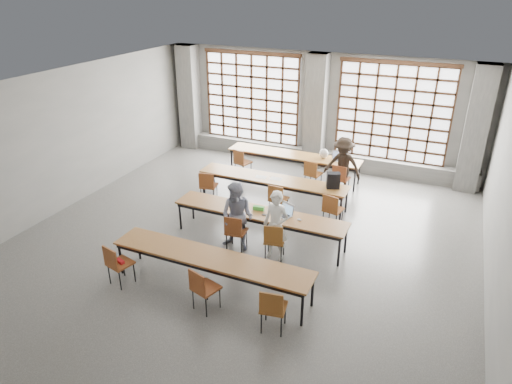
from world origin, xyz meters
TOP-DOWN VIEW (x-y plane):
  - floor at (0.00, 0.00)m, footprint 11.00×11.00m
  - ceiling at (0.00, 0.00)m, footprint 11.00×11.00m
  - wall_back at (0.00, 5.50)m, footprint 10.00×0.00m
  - wall_front at (0.00, -5.50)m, footprint 10.00×0.00m
  - wall_left at (-5.00, 0.00)m, footprint 0.00×11.00m
  - wall_right at (5.00, 0.00)m, footprint 0.00×11.00m
  - column_left at (-4.50, 5.22)m, footprint 0.60×0.55m
  - column_mid at (0.00, 5.22)m, footprint 0.60×0.55m
  - column_right at (4.50, 5.22)m, footprint 0.60×0.55m
  - window_left at (-2.25, 5.42)m, footprint 3.32×0.12m
  - window_right at (2.25, 5.42)m, footprint 3.32×0.12m
  - sill_ledge at (0.00, 5.30)m, footprint 9.80×0.35m
  - desk_row_a at (-0.26, 4.03)m, footprint 4.00×0.70m
  - desk_row_b at (-0.16, 2.12)m, footprint 4.00×0.70m
  - desk_row_c at (0.29, 0.24)m, footprint 4.00×0.70m
  - desk_row_d at (0.18, -1.79)m, footprint 4.00×0.70m
  - chair_back_left at (-1.68, 3.40)m, footprint 0.52×0.52m
  - chair_back_mid at (0.53, 3.40)m, footprint 0.49×0.49m
  - chair_back_right at (1.33, 3.40)m, footprint 0.47×0.47m
  - chair_mid_left at (-1.74, 1.49)m, footprint 0.50×0.50m
  - chair_mid_centre at (0.23, 1.49)m, footprint 0.45×0.45m
  - chair_mid_right at (1.62, 1.49)m, footprint 0.49×0.49m
  - chair_front_left at (-0.01, -0.39)m, footprint 0.45×0.46m
  - chair_front_right at (0.90, -0.39)m, footprint 0.49×0.50m
  - chair_near_left at (-1.54, -2.41)m, footprint 0.51×0.51m
  - chair_near_mid at (0.35, -2.41)m, footprint 0.53×0.53m
  - chair_near_right at (1.69, -2.41)m, footprint 0.48×0.49m
  - student_male at (0.89, -0.26)m, footprint 0.59×0.41m
  - student_female at (-0.01, -0.26)m, footprint 0.79×0.63m
  - student_back at (1.34, 3.53)m, footprint 1.10×0.70m
  - laptop_front at (0.86, 0.35)m, footprint 0.45×0.43m
  - laptop_back at (1.07, 4.13)m, footprint 0.44×0.41m
  - mouse at (1.24, 0.22)m, footprint 0.10×0.07m
  - green_box at (0.24, 0.32)m, footprint 0.26×0.12m
  - phone at (0.47, 0.14)m, footprint 0.13×0.07m
  - paper_sheet_b at (-0.46, 2.07)m, footprint 0.32×0.25m
  - paper_sheet_c at (-0.06, 2.12)m, footprint 0.31×0.23m
  - backpack at (1.44, 2.17)m, footprint 0.37×0.30m
  - plastic_bag at (0.64, 4.08)m, footprint 0.30×0.26m
  - red_pouch at (-1.52, -2.34)m, footprint 0.21×0.14m

SIDE VIEW (x-z plane):
  - floor at x=0.00m, z-range 0.00..0.00m
  - sill_ledge at x=0.00m, z-range 0.00..0.50m
  - red_pouch at x=-1.52m, z-range 0.47..0.53m
  - chair_back_left at x=-1.68m, z-range 0.10..0.98m
  - chair_back_mid at x=0.53m, z-range 0.10..0.98m
  - chair_back_right at x=1.33m, z-range 0.10..0.98m
  - chair_mid_left at x=-1.74m, z-range 0.10..0.98m
  - chair_mid_centre at x=0.23m, z-range 0.10..0.98m
  - chair_mid_right at x=1.62m, z-range 0.10..0.98m
  - chair_front_left at x=-0.01m, z-range 0.10..0.98m
  - chair_front_right at x=0.90m, z-range 0.10..0.98m
  - chair_near_left at x=-1.54m, z-range 0.10..0.98m
  - chair_near_mid at x=0.35m, z-range 0.10..0.98m
  - chair_near_right at x=1.69m, z-range 0.10..0.98m
  - desk_row_a at x=-0.26m, z-range 0.30..1.03m
  - desk_row_b at x=-0.16m, z-range 0.30..1.03m
  - desk_row_c at x=0.29m, z-range 0.30..1.03m
  - desk_row_d at x=0.18m, z-range 0.30..1.03m
  - paper_sheet_b at x=-0.46m, z-range 0.73..0.73m
  - paper_sheet_c at x=-0.06m, z-range 0.73..0.73m
  - phone at x=0.47m, z-range 0.73..0.74m
  - mouse at x=1.24m, z-range 0.73..0.77m
  - student_male at x=0.89m, z-range 0.00..1.54m
  - green_box at x=0.24m, z-range 0.73..0.82m
  - student_female at x=-0.01m, z-range 0.00..1.57m
  - laptop_front at x=0.86m, z-range 0.66..0.92m
  - laptop_back at x=1.07m, z-range 0.66..0.92m
  - student_back at x=1.34m, z-range 0.00..1.62m
  - plastic_bag at x=0.64m, z-range 0.73..1.02m
  - backpack at x=1.44m, z-range 0.73..1.13m
  - wall_back at x=0.00m, z-range -3.25..6.75m
  - wall_front at x=0.00m, z-range -3.25..6.75m
  - wall_left at x=-5.00m, z-range -3.75..7.25m
  - wall_right at x=5.00m, z-range -3.75..7.25m
  - column_left at x=-4.50m, z-range 0.00..3.50m
  - column_mid at x=0.00m, z-range 0.00..3.50m
  - column_right at x=4.50m, z-range 0.00..3.50m
  - window_left at x=-2.25m, z-range 0.40..3.40m
  - window_right at x=2.25m, z-range 0.40..3.40m
  - ceiling at x=0.00m, z-range 3.50..3.50m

